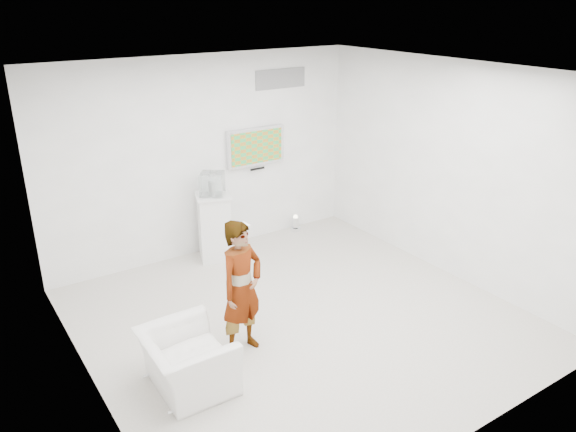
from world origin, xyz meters
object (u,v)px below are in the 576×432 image
Objects in this scene: armchair at (187,361)px; floor_uplight at (295,223)px; pedestal at (214,227)px; person at (242,288)px; tv at (256,147)px.

armchair is 3.44× the size of floor_uplight.
pedestal is at bearing -31.42° from armchair.
pedestal reaches higher than floor_uplight.
floor_uplight is (2.45, 2.51, -0.65)m from person.
person is (-1.76, -2.63, -0.77)m from tv.
person reaches higher than floor_uplight.
tv reaches higher than floor_uplight.
person is at bearing -71.77° from armchair.
person is at bearing -109.65° from pedestal.
floor_uplight is at bearing -9.23° from tv.
tv is 3.25m from person.
person is 3.57m from floor_uplight.
tv is at bearing 170.77° from floor_uplight.
tv is 0.64× the size of person.
tv is 3.69× the size of floor_uplight.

